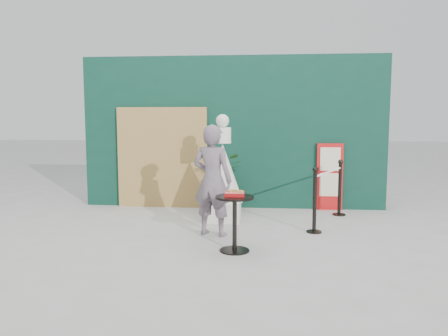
# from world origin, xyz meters

# --- Properties ---
(ground) EXTENTS (60.00, 60.00, 0.00)m
(ground) POSITION_xyz_m (0.00, 0.00, 0.00)
(ground) COLOR #ADAAA5
(ground) RESTS_ON ground
(back_wall) EXTENTS (6.00, 0.30, 3.00)m
(back_wall) POSITION_xyz_m (0.00, 3.15, 1.50)
(back_wall) COLOR #0B3226
(back_wall) RESTS_ON ground
(bamboo_fence) EXTENTS (1.80, 0.08, 2.00)m
(bamboo_fence) POSITION_xyz_m (-1.40, 2.94, 1.00)
(bamboo_fence) COLOR tan
(bamboo_fence) RESTS_ON ground
(woman) EXTENTS (0.70, 0.56, 1.69)m
(woman) POSITION_xyz_m (-0.15, 0.90, 0.84)
(woman) COLOR slate
(woman) RESTS_ON ground
(menu_board) EXTENTS (0.50, 0.07, 1.30)m
(menu_board) POSITION_xyz_m (1.90, 2.95, 0.65)
(menu_board) COLOR red
(menu_board) RESTS_ON ground
(statue) EXTENTS (0.72, 0.72, 1.85)m
(statue) POSITION_xyz_m (-0.09, 1.88, 0.76)
(statue) COLOR white
(statue) RESTS_ON ground
(cafe_table) EXTENTS (0.52, 0.52, 0.75)m
(cafe_table) POSITION_xyz_m (0.24, 0.10, 0.50)
(cafe_table) COLOR black
(cafe_table) RESTS_ON ground
(food_basket) EXTENTS (0.26, 0.19, 0.11)m
(food_basket) POSITION_xyz_m (0.25, 0.10, 0.79)
(food_basket) COLOR #AC1213
(food_basket) RESTS_ON cafe_table
(planter) EXTENTS (0.66, 0.57, 1.13)m
(planter) POSITION_xyz_m (-0.12, 2.63, 0.65)
(planter) COLOR brown
(planter) RESTS_ON ground
(stanchion_barrier) EXTENTS (0.84, 1.54, 1.03)m
(stanchion_barrier) POSITION_xyz_m (1.72, 1.84, 0.49)
(stanchion_barrier) COLOR black
(stanchion_barrier) RESTS_ON ground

